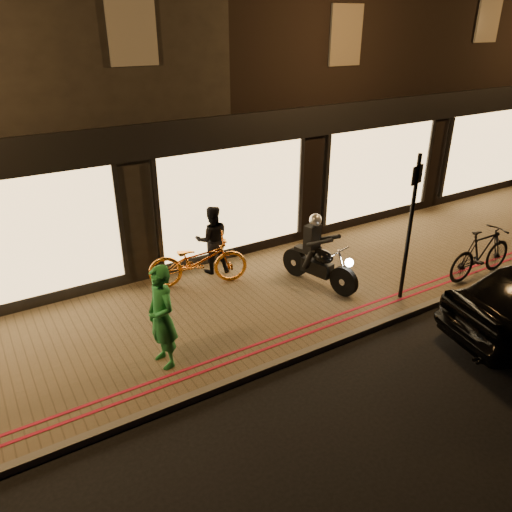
% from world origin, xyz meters
% --- Properties ---
extents(ground, '(90.00, 90.00, 0.00)m').
position_xyz_m(ground, '(0.00, 0.00, 0.00)').
color(ground, black).
rests_on(ground, ground).
extents(sidewalk, '(50.00, 4.00, 0.12)m').
position_xyz_m(sidewalk, '(0.00, 2.00, 0.06)').
color(sidewalk, brown).
rests_on(sidewalk, ground).
extents(kerb_stone, '(50.00, 0.14, 0.12)m').
position_xyz_m(kerb_stone, '(0.00, 0.05, 0.06)').
color(kerb_stone, '#59544C').
rests_on(kerb_stone, ground).
extents(red_kerb_lines, '(50.00, 0.26, 0.01)m').
position_xyz_m(red_kerb_lines, '(0.00, 0.55, 0.12)').
color(red_kerb_lines, maroon).
rests_on(red_kerb_lines, sidewalk).
extents(building_row, '(48.00, 10.11, 8.50)m').
position_xyz_m(building_row, '(-0.00, 8.99, 4.25)').
color(building_row, black).
rests_on(building_row, ground).
extents(motorcycle, '(0.72, 1.91, 1.59)m').
position_xyz_m(motorcycle, '(0.89, 1.89, 0.73)').
color(motorcycle, black).
rests_on(motorcycle, sidewalk).
extents(sign_post, '(0.35, 0.12, 3.00)m').
position_xyz_m(sign_post, '(2.04, 0.55, 1.80)').
color(sign_post, black).
rests_on(sign_post, sidewalk).
extents(bicycle_gold, '(2.24, 1.37, 1.11)m').
position_xyz_m(bicycle_gold, '(-1.29, 3.23, 0.67)').
color(bicycle_gold, orange).
rests_on(bicycle_gold, sidewalk).
extents(bicycle_dark, '(1.93, 0.58, 1.15)m').
position_xyz_m(bicycle_dark, '(4.18, 0.31, 0.70)').
color(bicycle_dark, black).
rests_on(bicycle_dark, sidewalk).
extents(person_green, '(0.51, 0.70, 1.79)m').
position_xyz_m(person_green, '(-2.96, 1.00, 1.02)').
color(person_green, '#207A36').
rests_on(person_green, sidewalk).
extents(person_dark, '(0.90, 0.79, 1.56)m').
position_xyz_m(person_dark, '(-0.75, 3.60, 0.90)').
color(person_dark, black).
rests_on(person_dark, sidewalk).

